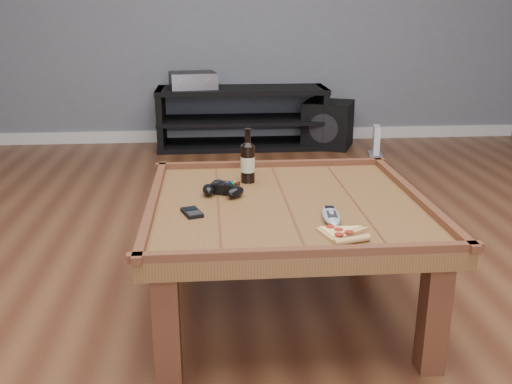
{
  "coord_description": "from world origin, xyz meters",
  "views": [
    {
      "loc": [
        -0.27,
        -1.97,
        1.13
      ],
      "look_at": [
        -0.12,
        -0.09,
        0.52
      ],
      "focal_mm": 40.0,
      "sensor_mm": 36.0,
      "label": 1
    }
  ],
  "objects": [
    {
      "name": "baseboard",
      "position": [
        0.0,
        2.99,
        0.05
      ],
      "size": [
        5.0,
        0.02,
        0.1
      ],
      "primitive_type": "cube",
      "color": "silver",
      "rests_on": "ground"
    },
    {
      "name": "smartphone",
      "position": [
        -0.34,
        -0.11,
        0.46
      ],
      "size": [
        0.08,
        0.11,
        0.01
      ],
      "rotation": [
        0.0,
        0.0,
        0.33
      ],
      "color": "black",
      "rests_on": "coffee_table"
    },
    {
      "name": "media_console",
      "position": [
        0.0,
        2.75,
        0.25
      ],
      "size": [
        1.4,
        0.45,
        0.5
      ],
      "color": "black",
      "rests_on": "ground"
    },
    {
      "name": "game_console",
      "position": [
        1.05,
        2.38,
        0.11
      ],
      "size": [
        0.14,
        0.2,
        0.23
      ],
      "rotation": [
        0.0,
        0.0,
        -0.19
      ],
      "color": "slate",
      "rests_on": "ground"
    },
    {
      "name": "game_controller",
      "position": [
        -0.23,
        0.09,
        0.47
      ],
      "size": [
        0.17,
        0.15,
        0.05
      ],
      "rotation": [
        0.0,
        0.0,
        -0.35
      ],
      "color": "black",
      "rests_on": "coffee_table"
    },
    {
      "name": "av_receiver",
      "position": [
        -0.4,
        2.75,
        0.56
      ],
      "size": [
        0.41,
        0.36,
        0.13
      ],
      "rotation": [
        0.0,
        0.0,
        0.15
      ],
      "color": "black",
      "rests_on": "media_console"
    },
    {
      "name": "beer_bottle",
      "position": [
        -0.12,
        0.26,
        0.54
      ],
      "size": [
        0.06,
        0.06,
        0.22
      ],
      "color": "black",
      "rests_on": "coffee_table"
    },
    {
      "name": "coffee_table",
      "position": [
        0.0,
        0.0,
        0.39
      ],
      "size": [
        1.03,
        1.03,
        0.48
      ],
      "color": "brown",
      "rests_on": "ground"
    },
    {
      "name": "ground",
      "position": [
        0.0,
        0.0,
        0.0
      ],
      "size": [
        6.0,
        6.0,
        0.0
      ],
      "primitive_type": "plane",
      "color": "#472314",
      "rests_on": "ground"
    },
    {
      "name": "remote_control",
      "position": [
        0.13,
        -0.2,
        0.46
      ],
      "size": [
        0.07,
        0.19,
        0.03
      ],
      "rotation": [
        0.0,
        0.0,
        -0.09
      ],
      "color": "#92979F",
      "rests_on": "coffee_table"
    },
    {
      "name": "pizza_slice",
      "position": [
        0.13,
        -0.34,
        0.46
      ],
      "size": [
        0.19,
        0.24,
        0.02
      ],
      "rotation": [
        0.0,
        0.0,
        0.3
      ],
      "color": "tan",
      "rests_on": "coffee_table"
    },
    {
      "name": "subwoofer",
      "position": [
        0.72,
        2.71,
        0.19
      ],
      "size": [
        0.5,
        0.5,
        0.38
      ],
      "rotation": [
        0.0,
        0.0,
        -0.39
      ],
      "color": "black",
      "rests_on": "ground"
    }
  ]
}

